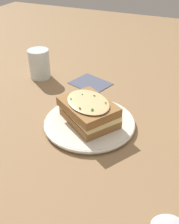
{
  "coord_description": "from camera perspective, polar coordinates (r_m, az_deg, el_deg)",
  "views": [
    {
      "loc": [
        -0.21,
        0.56,
        0.43
      ],
      "look_at": [
        0.03,
        0.03,
        0.04
      ],
      "focal_mm": 42.0,
      "sensor_mm": 36.0,
      "label": 1
    }
  ],
  "objects": [
    {
      "name": "ground_plane",
      "position": [
        0.73,
        2.76,
        -2.1
      ],
      "size": [
        2.4,
        2.4,
        0.0
      ],
      "primitive_type": "plane",
      "color": "olive"
    },
    {
      "name": "dinner_plate",
      "position": [
        0.72,
        -0.0,
        -2.32
      ],
      "size": [
        0.25,
        0.25,
        0.01
      ],
      "color": "silver",
      "rests_on": "ground_plane"
    },
    {
      "name": "sandwich",
      "position": [
        0.69,
        -0.13,
        0.21
      ],
      "size": [
        0.18,
        0.18,
        0.07
      ],
      "rotation": [
        0.0,
        0.0,
        5.68
      ],
      "color": "olive",
      "rests_on": "dinner_plate"
    },
    {
      "name": "water_glass",
      "position": [
        0.96,
        -10.85,
        10.24
      ],
      "size": [
        0.07,
        0.07,
        0.1
      ],
      "primitive_type": "cylinder",
      "color": "silver",
      "rests_on": "ground_plane"
    },
    {
      "name": "napkin",
      "position": [
        0.92,
        0.2,
        6.27
      ],
      "size": [
        0.15,
        0.14,
        0.0
      ],
      "primitive_type": "cube",
      "rotation": [
        0.0,
        0.0,
        -0.32
      ],
      "color": "#4C5166",
      "rests_on": "ground_plane"
    }
  ]
}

